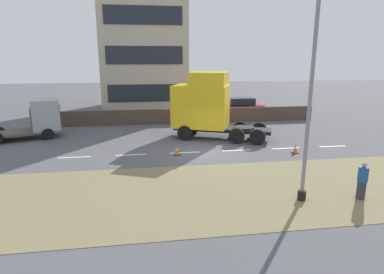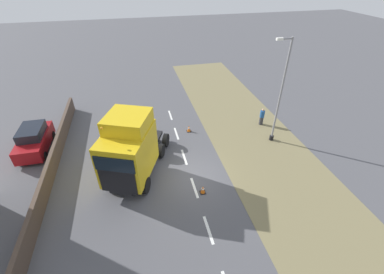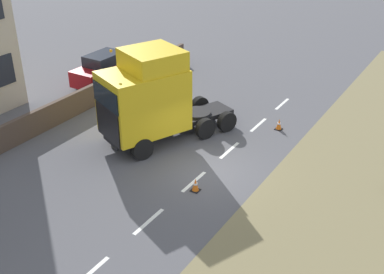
% 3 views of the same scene
% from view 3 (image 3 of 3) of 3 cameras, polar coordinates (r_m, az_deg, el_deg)
% --- Properties ---
extents(ground_plane, '(120.00, 120.00, 0.00)m').
position_cam_3_polar(ground_plane, '(21.12, 1.51, -4.19)').
color(ground_plane, '#515156').
rests_on(ground_plane, ground).
extents(grass_verge, '(7.00, 44.00, 0.01)m').
position_cam_3_polar(grass_verge, '(19.33, 17.18, -9.00)').
color(grass_verge, olive).
rests_on(grass_verge, ground).
extents(lane_markings, '(0.16, 17.80, 0.00)m').
position_cam_3_polar(lane_markings, '(21.64, 2.46, -3.35)').
color(lane_markings, white).
rests_on(lane_markings, ground).
extents(boundary_wall, '(0.25, 24.00, 1.27)m').
position_cam_3_polar(boundary_wall, '(26.00, -15.79, 2.77)').
color(boundary_wall, '#4C3D33').
rests_on(boundary_wall, ground).
extents(lorry_cab, '(4.95, 7.03, 4.75)m').
position_cam_3_polar(lorry_cab, '(22.61, -5.15, 4.59)').
color(lorry_cab, black).
rests_on(lorry_cab, ground).
extents(parked_car, '(1.95, 4.26, 1.92)m').
position_cam_3_polar(parked_car, '(30.77, -10.38, 7.91)').
color(parked_car, maroon).
rests_on(parked_car, ground).
extents(traffic_cone_lead, '(0.36, 0.36, 0.58)m').
position_cam_3_polar(traffic_cone_lead, '(25.01, 10.27, 1.49)').
color(traffic_cone_lead, black).
rests_on(traffic_cone_lead, ground).
extents(traffic_cone_trailing, '(0.36, 0.36, 0.58)m').
position_cam_3_polar(traffic_cone_trailing, '(19.76, 0.41, -5.69)').
color(traffic_cone_trailing, black).
rests_on(traffic_cone_trailing, ground).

